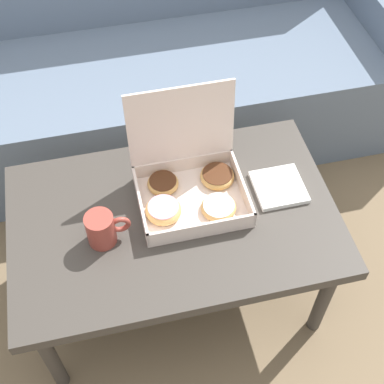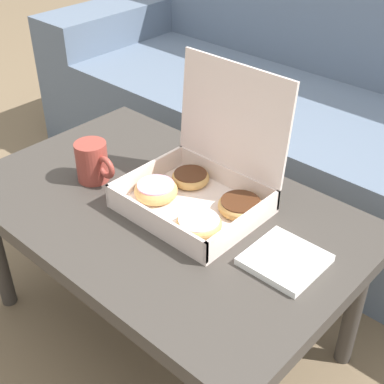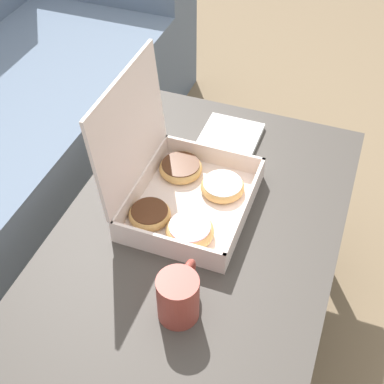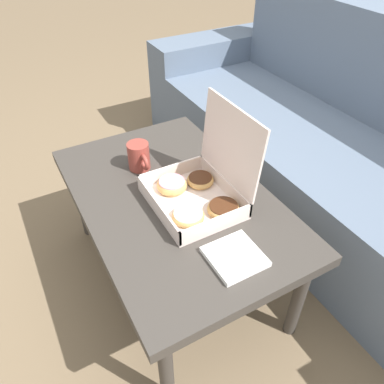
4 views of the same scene
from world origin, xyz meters
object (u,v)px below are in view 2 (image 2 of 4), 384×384
Objects in this scene: coffee_table at (162,220)px; coffee_mug at (93,162)px; couch at (338,131)px; pastry_box at (200,185)px.

coffee_mug reaches higher than coffee_table.
couch reaches higher than coffee_mug.
pastry_box is at bearing 47.60° from coffee_table.
coffee_table is 0.14m from pastry_box.
pastry_box is (0.06, 0.07, 0.10)m from coffee_table.
pastry_box reaches higher than coffee_mug.
coffee_table is 3.02× the size of pastry_box.
coffee_mug is (-0.21, -0.92, 0.19)m from couch.
coffee_mug is at bearing -102.91° from couch.
couch is 0.96m from coffee_mug.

